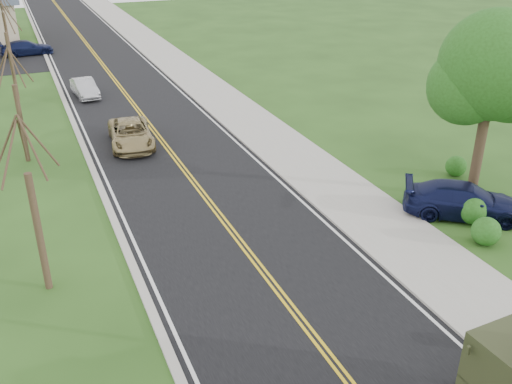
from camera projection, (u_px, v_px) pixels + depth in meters
road at (106, 69)px, 46.48m from camera, size 8.00×120.00×0.01m
curb_right at (156, 64)px, 47.91m from camera, size 0.30×120.00×0.12m
sidewalk_right at (176, 62)px, 48.53m from camera, size 3.20×120.00×0.10m
curb_left at (53, 74)px, 45.00m from camera, size 0.30×120.00×0.10m
leafy_tree at (493, 74)px, 23.10m from camera, size 4.83×4.50×8.10m
bare_tree_a at (36, 219)px, 18.01m from camera, size 1.93×2.26×6.08m
bare_tree_b at (20, 114)px, 28.02m from camera, size 1.83×2.14×5.73m
bare_tree_c at (10, 58)px, 37.84m from camera, size 2.04×2.39×6.42m
bare_tree_d at (6, 31)px, 47.88m from camera, size 1.88×2.20×5.91m
suv_champagne at (131, 134)px, 30.76m from camera, size 2.68×4.97×1.33m
sedan_silver at (85, 88)px, 39.16m from camera, size 1.62×3.83×1.23m
pickup_navy at (464, 201)px, 23.42m from camera, size 5.13×4.47×1.42m
lot_car_navy at (26, 48)px, 50.98m from camera, size 4.68×2.26×1.31m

